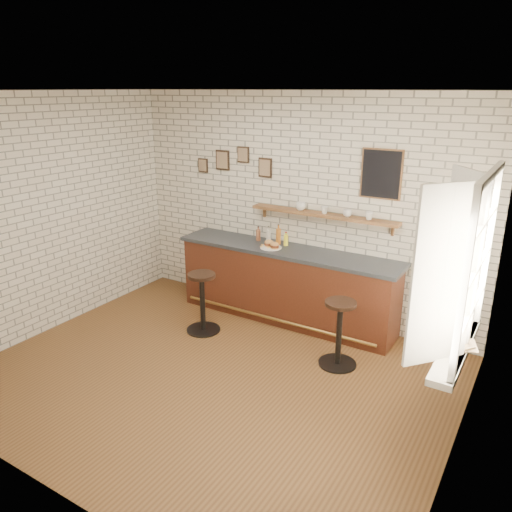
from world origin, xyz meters
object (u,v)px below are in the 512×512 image
object	(u,v)px
bar_stool_left	(202,301)
book_lower	(454,344)
shelf_cup_b	(325,210)
shelf_cup_c	(347,213)
bar_counter	(286,284)
bitters_bottle_white	(269,236)
ciabatta_sandwich	(272,244)
book_upper	(454,342)
condiment_bottle_yellow	(286,240)
sandwich_plate	(271,248)
bitters_bottle_amber	(278,236)
shelf_cup_a	(301,206)
bar_stool_right	(339,331)
shelf_cup_d	(369,216)
bitters_bottle_brown	(258,235)

from	to	relation	value
bar_stool_left	book_lower	xyz separation A→B (m)	(3.13, -0.54, 0.52)
shelf_cup_b	shelf_cup_c	xyz separation A→B (m)	(0.31, 0.00, -0.00)
bar_counter	bitters_bottle_white	world-z (taller)	bitters_bottle_white
ciabatta_sandwich	book_upper	xyz separation A→B (m)	(2.56, -1.33, -0.10)
shelf_cup_c	book_upper	world-z (taller)	shelf_cup_c
condiment_bottle_yellow	book_upper	xyz separation A→B (m)	(2.46, -1.54, -0.13)
sandwich_plate	bitters_bottle_amber	size ratio (longest dim) A/B	1.01
sandwich_plate	book_lower	distance (m)	2.90
ciabatta_sandwich	shelf_cup_a	world-z (taller)	shelf_cup_a
shelf_cup_b	shelf_cup_c	size ratio (longest dim) A/B	0.87
ciabatta_sandwich	bar_counter	bearing A→B (deg)	22.64
ciabatta_sandwich	bar_stool_right	world-z (taller)	ciabatta_sandwich
ciabatta_sandwich	bitters_bottle_white	size ratio (longest dim) A/B	1.13
bitters_bottle_amber	shelf_cup_c	xyz separation A→B (m)	(0.93, 0.07, 0.42)
bitters_bottle_amber	condiment_bottle_yellow	world-z (taller)	bitters_bottle_amber
shelf_cup_b	shelf_cup_d	distance (m)	0.58
bitters_bottle_brown	bitters_bottle_amber	distance (m)	0.32
ciabatta_sandwich	bitters_bottle_brown	size ratio (longest dim) A/B	1.26
bitters_bottle_brown	book_lower	world-z (taller)	bitters_bottle_brown
shelf_cup_b	book_lower	bearing A→B (deg)	-117.45
shelf_cup_a	shelf_cup_d	size ratio (longest dim) A/B	1.28
sandwich_plate	shelf_cup_a	size ratio (longest dim) A/B	2.12
shelf_cup_b	shelf_cup_c	distance (m)	0.31
sandwich_plate	bitters_bottle_brown	xyz separation A→B (m)	(-0.32, 0.20, 0.08)
bitters_bottle_amber	condiment_bottle_yellow	xyz separation A→B (m)	(0.12, 0.00, -0.03)
bar_counter	shelf_cup_b	world-z (taller)	shelf_cup_b
bitters_bottle_brown	book_upper	distance (m)	3.28
condiment_bottle_yellow	bar_stool_left	distance (m)	1.37
condiment_bottle_yellow	shelf_cup_b	size ratio (longest dim) A/B	1.91
bar_stool_right	ciabatta_sandwich	bearing A→B (deg)	151.93
shelf_cup_a	sandwich_plate	bearing A→B (deg)	-145.19
book_upper	bar_stool_right	bearing A→B (deg)	-166.47
bitters_bottle_brown	bar_stool_right	bearing A→B (deg)	-28.80
bitters_bottle_brown	book_upper	size ratio (longest dim) A/B	1.01
shelf_cup_b	bar_counter	bearing A→B (deg)	127.44
bitters_bottle_white	shelf_cup_b	xyz separation A→B (m)	(0.78, 0.07, 0.44)
shelf_cup_d	bar_stool_right	bearing A→B (deg)	-95.63
bar_stool_right	shelf_cup_b	xyz separation A→B (m)	(-0.66, 0.95, 1.12)
bar_counter	bitters_bottle_amber	xyz separation A→B (m)	(-0.20, 0.13, 0.62)
shelf_cup_d	bar_counter	bearing A→B (deg)	-178.62
condiment_bottle_yellow	bar_stool_left	world-z (taller)	condiment_bottle_yellow
shelf_cup_c	ciabatta_sandwich	bearing A→B (deg)	101.94
book_lower	book_upper	size ratio (longest dim) A/B	1.21
bar_counter	shelf_cup_c	bearing A→B (deg)	15.30
condiment_bottle_yellow	shelf_cup_a	xyz separation A→B (m)	(0.17, 0.07, 0.46)
bitters_bottle_white	shelf_cup_b	world-z (taller)	shelf_cup_b
condiment_bottle_yellow	book_upper	distance (m)	2.90
shelf_cup_a	book_lower	world-z (taller)	shelf_cup_a
ciabatta_sandwich	bar_stool_left	bearing A→B (deg)	-125.10
ciabatta_sandwich	bar_stool_left	world-z (taller)	ciabatta_sandwich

